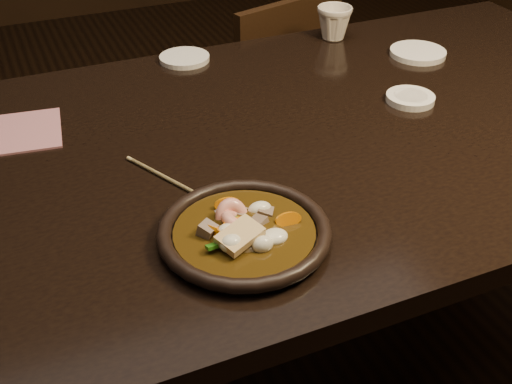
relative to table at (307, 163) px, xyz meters
name	(u,v)px	position (x,y,z in m)	size (l,w,h in m)	color
table	(307,163)	(0.00, 0.00, 0.00)	(1.60, 0.90, 0.75)	black
chair	(263,110)	(0.21, 0.66, -0.24)	(0.46, 0.46, 0.79)	black
plate	(244,233)	(-0.24, -0.26, 0.09)	(0.25, 0.25, 0.03)	black
stirfry	(243,230)	(-0.24, -0.25, 0.09)	(0.15, 0.13, 0.05)	#322209
soy_dish	(410,98)	(0.24, 0.02, 0.08)	(0.10, 0.10, 0.01)	white
saucer_left	(184,58)	(-0.11, 0.39, 0.08)	(0.11, 0.11, 0.01)	white
saucer_right	(418,53)	(0.39, 0.21, 0.08)	(0.13, 0.13, 0.01)	white
tea_cup	(334,22)	(0.26, 0.38, 0.12)	(0.08, 0.08, 0.08)	silver
chopsticks	(175,182)	(-0.29, -0.08, 0.08)	(0.11, 0.21, 0.01)	tan
napkin	(18,132)	(-0.50, 0.20, 0.08)	(0.15, 0.15, 0.00)	#AE6B76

